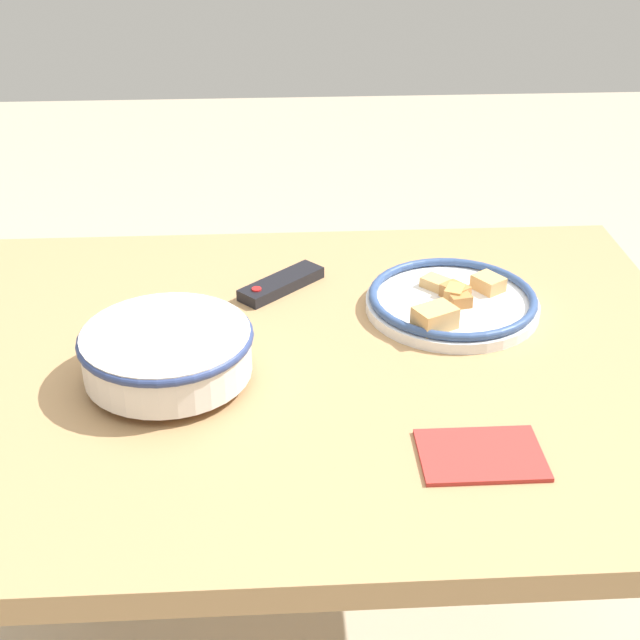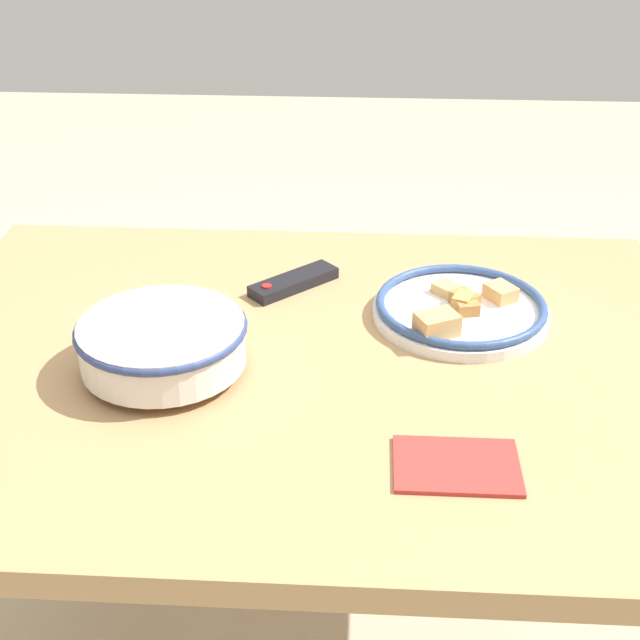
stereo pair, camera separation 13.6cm
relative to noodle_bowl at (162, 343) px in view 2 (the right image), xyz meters
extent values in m
cube|color=tan|center=(0.20, 0.05, -0.07)|extent=(1.23, 0.92, 0.04)
cylinder|color=tan|center=(-0.35, 0.45, -0.42)|extent=(0.06, 0.06, 0.67)
cylinder|color=tan|center=(0.74, 0.45, -0.42)|extent=(0.06, 0.06, 0.67)
cylinder|color=silver|center=(0.00, 0.00, -0.04)|extent=(0.11, 0.11, 0.01)
cylinder|color=silver|center=(0.00, 0.00, 0.00)|extent=(0.24, 0.24, 0.07)
cylinder|color=#9E4C1E|center=(0.00, 0.00, -0.01)|extent=(0.22, 0.22, 0.06)
torus|color=navy|center=(0.00, 0.00, 0.02)|extent=(0.25, 0.25, 0.01)
cylinder|color=white|center=(0.45, 0.19, -0.04)|extent=(0.29, 0.29, 0.02)
torus|color=#334C7F|center=(0.45, 0.19, -0.02)|extent=(0.28, 0.28, 0.01)
cube|color=#B2753D|center=(0.45, 0.18, -0.02)|extent=(0.04, 0.05, 0.02)
cube|color=tan|center=(0.43, 0.23, -0.02)|extent=(0.06, 0.06, 0.02)
cube|color=tan|center=(0.51, 0.22, -0.02)|extent=(0.06, 0.06, 0.02)
cube|color=tan|center=(0.40, 0.10, -0.01)|extent=(0.08, 0.07, 0.03)
cube|color=tan|center=(0.45, 0.19, -0.02)|extent=(0.04, 0.05, 0.02)
cube|color=#B2753D|center=(0.45, 0.20, -0.02)|extent=(0.05, 0.05, 0.02)
cube|color=black|center=(0.17, 0.28, -0.04)|extent=(0.15, 0.15, 0.02)
cylinder|color=red|center=(0.13, 0.24, -0.03)|extent=(0.02, 0.02, 0.00)
cube|color=#B2332D|center=(0.41, -0.20, -0.04)|extent=(0.16, 0.11, 0.01)
camera|label=1|loc=(0.16, -1.09, 0.66)|focal=50.00mm
camera|label=2|loc=(0.29, -1.09, 0.66)|focal=50.00mm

